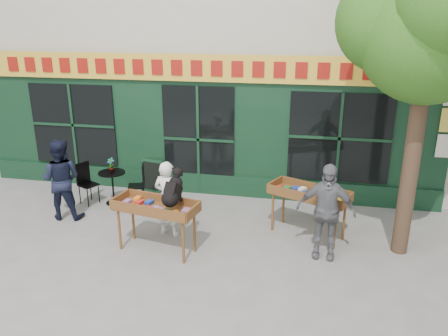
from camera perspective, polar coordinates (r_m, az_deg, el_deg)
The scene contains 13 objects.
ground at distance 8.71m, azimuth -7.15°, elevation -8.79°, with size 80.00×80.00×0.00m, color slate.
street_tree at distance 7.83m, azimuth 25.82°, elevation 17.76°, with size 3.05×2.90×5.60m.
book_cart_center at distance 7.88m, azimuth -8.93°, elevation -5.32°, with size 1.59×0.89×0.99m.
dog at distance 7.54m, azimuth -6.74°, elevation -2.47°, with size 0.34×0.60×0.60m, color black, non-canonical shape.
woman at distance 8.46m, azimuth -7.38°, elevation -4.01°, with size 0.55×0.36×1.51m, color white.
book_cart_right at distance 8.50m, azimuth 11.03°, elevation -3.61°, with size 1.62×1.18×0.99m.
man_right at distance 7.80m, azimuth 13.14°, elevation -5.51°, with size 1.02×0.42×1.73m, color slate.
bistro_table at distance 10.21m, azimuth -14.37°, elevation -1.69°, with size 0.60×0.60×0.76m.
bistro_chair_left at distance 10.44m, azimuth -17.63°, elevation -1.46°, with size 0.49×0.48×0.95m.
bistro_chair_right at distance 10.02m, azimuth -10.91°, elevation -1.74°, with size 0.46×0.46×0.95m.
potted_plant at distance 10.08m, azimuth -14.54°, elevation 0.39°, with size 0.18×0.12×0.34m, color gray.
man_left at distance 9.70m, azimuth -20.52°, elevation -1.40°, with size 0.84×0.65×1.72m, color black.
chalkboard at distance 10.82m, azimuth -9.50°, elevation -0.99°, with size 0.59×0.30×0.79m.
Camera 1 is at (2.61, -7.28, 4.00)m, focal length 35.00 mm.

